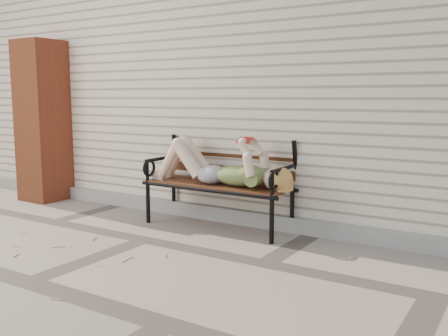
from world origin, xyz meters
The scene contains 6 objects.
ground centered at (0.00, 0.00, 0.00)m, with size 80.00×80.00×0.00m, color gray.
house_wall centered at (0.00, 3.00, 1.50)m, with size 8.00×4.00×3.00m, color beige.
foundation_strip centered at (0.00, 0.97, 0.07)m, with size 8.00×0.10×0.15m, color #A19E91.
brick_pillar centered at (-2.30, 0.75, 1.00)m, with size 0.50×0.50×2.00m, color #A64A25.
garden_bench centered at (0.33, 0.83, 0.59)m, with size 1.63×0.65×1.06m.
reading_woman centered at (0.34, 0.71, 0.63)m, with size 1.54×0.35×0.48m.
Camera 1 is at (2.98, -3.39, 1.31)m, focal length 40.00 mm.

